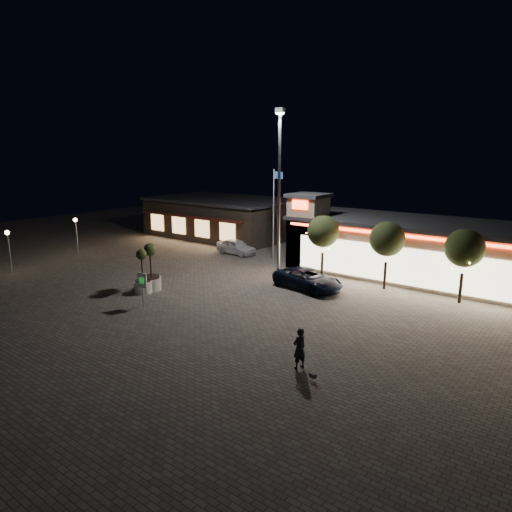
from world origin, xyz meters
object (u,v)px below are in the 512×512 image
Objects in this scene: pickup_truck at (308,279)px; planter_left at (151,276)px; valet_sign at (142,283)px; planter_mid at (143,279)px; white_sedan at (236,247)px; pedestrian at (299,348)px.

pickup_truck is 10.90m from planter_left.
valet_sign reaches higher than pickup_truck.
planter_mid reaches higher than pickup_truck.
pickup_truck is 2.38× the size of valet_sign.
planter_left is at bearing -163.25° from white_sedan.
planter_left reaches higher than pedestrian.
valet_sign is (2.35, -1.90, 0.58)m from planter_mid.
planter_left is at bearing -86.24° from pedestrian.
white_sedan is at bearing 101.64° from planter_mid.
planter_left is at bearing 91.26° from planter_mid.
planter_mid is at bearing 141.92° from pickup_truck.
planter_left reaches higher than valet_sign.
pedestrian reaches higher than white_sedan.
white_sedan is (-11.20, 5.60, -0.01)m from pickup_truck.
pedestrian is 14.93m from planter_left.
planter_mid is (-8.48, -7.57, 0.22)m from pickup_truck.
pickup_truck is 12.13m from pedestrian.
pedestrian is at bearing -128.82° from white_sedan.
white_sedan is 1.92× the size of valet_sign.
pedestrian is at bearing -140.47° from pickup_truck.
planter_left is (-8.50, -6.82, 0.27)m from pickup_truck.
pickup_truck is at bearing -112.06° from white_sedan.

